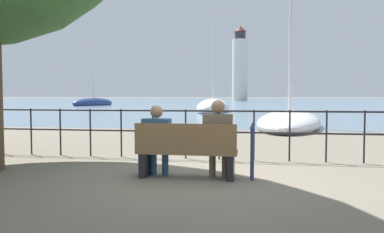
% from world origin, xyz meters
% --- Properties ---
extents(ground_plane, '(1000.00, 1000.00, 0.00)m').
position_xyz_m(ground_plane, '(0.00, 0.00, 0.00)').
color(ground_plane, '#706656').
extents(harbor_water, '(600.00, 300.00, 0.01)m').
position_xyz_m(harbor_water, '(0.00, 158.80, 0.00)').
color(harbor_water, slate).
rests_on(harbor_water, ground_plane).
extents(park_bench, '(1.63, 0.45, 0.90)m').
position_xyz_m(park_bench, '(0.00, -0.06, 0.43)').
color(park_bench, brown).
rests_on(park_bench, ground_plane).
extents(seated_person_left, '(0.45, 0.35, 1.18)m').
position_xyz_m(seated_person_left, '(-0.50, 0.01, 0.65)').
color(seated_person_left, navy).
rests_on(seated_person_left, ground_plane).
extents(seated_person_right, '(0.47, 0.35, 1.27)m').
position_xyz_m(seated_person_right, '(0.50, 0.01, 0.70)').
color(seated_person_right, brown).
rests_on(seated_person_right, ground_plane).
extents(promenade_railing, '(13.68, 0.04, 1.05)m').
position_xyz_m(promenade_railing, '(-0.00, 1.85, 0.69)').
color(promenade_railing, black).
rests_on(promenade_railing, ground_plane).
extents(closed_umbrella, '(0.09, 0.09, 0.93)m').
position_xyz_m(closed_umbrella, '(1.05, -0.03, 0.52)').
color(closed_umbrella, navy).
rests_on(closed_umbrella, ground_plane).
extents(sailboat_1, '(4.26, 8.20, 8.14)m').
position_xyz_m(sailboat_1, '(-21.35, 44.16, 0.34)').
color(sailboat_1, navy).
rests_on(sailboat_1, ground_plane).
extents(sailboat_2, '(2.85, 7.33, 8.71)m').
position_xyz_m(sailboat_2, '(-2.21, 24.82, 0.34)').
color(sailboat_2, white).
rests_on(sailboat_2, ground_plane).
extents(sailboat_3, '(3.73, 8.23, 12.58)m').
position_xyz_m(sailboat_3, '(2.60, 10.58, 0.27)').
color(sailboat_3, silver).
rests_on(sailboat_3, ground_plane).
extents(harbor_lighthouse, '(4.24, 4.24, 20.73)m').
position_xyz_m(harbor_lighthouse, '(-2.65, 99.09, 9.64)').
color(harbor_lighthouse, silver).
rests_on(harbor_lighthouse, ground_plane).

